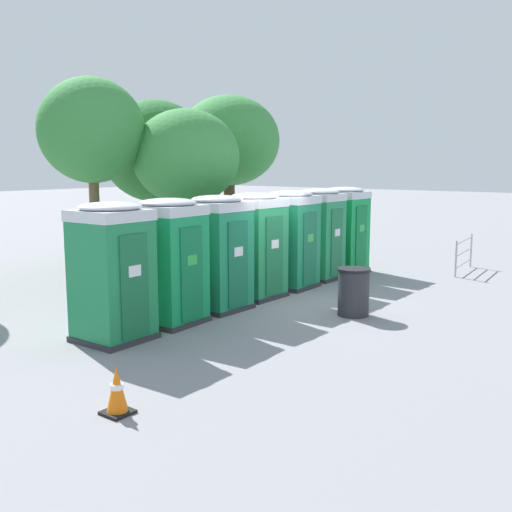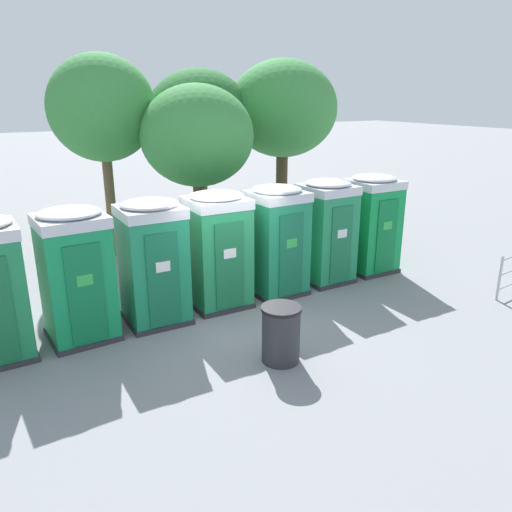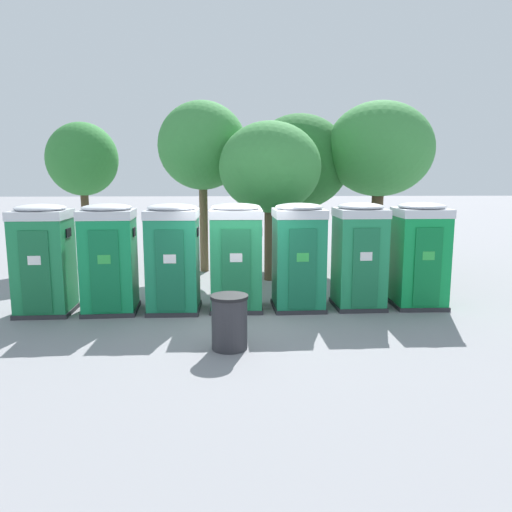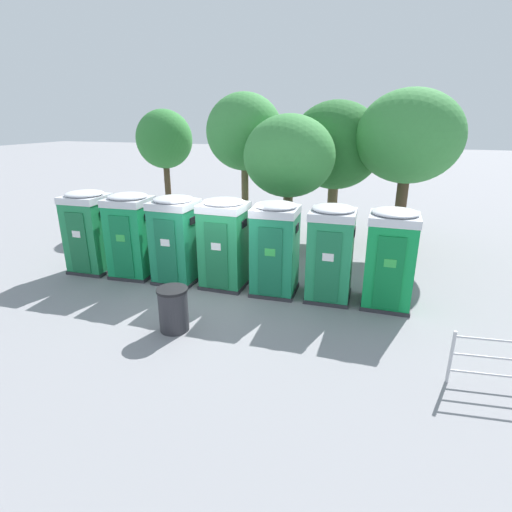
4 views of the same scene
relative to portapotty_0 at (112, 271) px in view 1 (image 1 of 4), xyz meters
name	(u,v)px [view 1 (image 1 of 4)]	position (x,y,z in m)	size (l,w,h in m)	color
ground_plane	(275,300)	(4.45, -0.43, -1.28)	(120.00, 120.00, 0.00)	gray
portapotty_0	(112,271)	(0.00, 0.00, 0.00)	(1.26, 1.24, 2.54)	#2D2D33
portapotty_1	(170,261)	(1.48, 0.05, 0.00)	(1.30, 1.27, 2.54)	#2D2D33
portapotty_2	(218,252)	(2.96, 0.06, 0.00)	(1.22, 1.21, 2.54)	#2D2D33
portapotty_3	(255,245)	(4.43, 0.16, 0.00)	(1.25, 1.21, 2.54)	#2D2D33
portapotty_4	(291,239)	(5.91, 0.14, 0.00)	(1.24, 1.24, 2.54)	#2D2D33
portapotty_5	(319,234)	(7.39, 0.21, 0.00)	(1.20, 1.23, 2.54)	#2D2D33
portapotty_6	(344,229)	(8.87, 0.23, 0.00)	(1.22, 1.21, 2.54)	#2D2D33
street_tree_1	(156,152)	(6.65, 5.96, 2.31)	(3.46, 3.46, 5.24)	brown
street_tree_2	(186,158)	(5.46, 3.43, 2.10)	(3.02, 3.02, 4.74)	brown
street_tree_3	(229,141)	(9.16, 4.98, 2.70)	(3.50, 3.50, 5.55)	#4C3826
street_tree_4	(92,131)	(3.38, 4.90, 2.79)	(2.84, 2.84, 5.51)	brown
trash_can	(354,292)	(4.29, -2.60, -0.77)	(0.70, 0.70, 1.02)	#2D2D33
traffic_cone	(117,391)	(-2.12, -2.67, -0.97)	(0.36, 0.36, 0.64)	black
event_barrier	(464,253)	(11.00, -2.66, -0.72)	(2.05, 0.29, 1.05)	#B7B7BC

